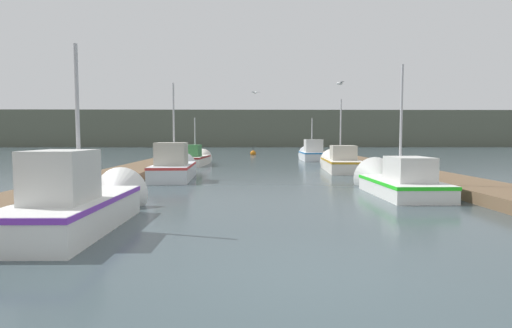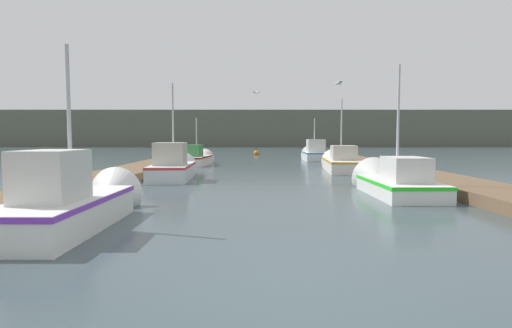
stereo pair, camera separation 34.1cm
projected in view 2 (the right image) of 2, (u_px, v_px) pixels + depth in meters
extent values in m
plane|color=#38474C|center=(296.00, 282.00, 5.17)|extent=(200.00, 200.00, 0.00)
cube|color=brown|center=(143.00, 169.00, 21.12)|extent=(2.28, 40.00, 0.35)
cube|color=brown|center=(390.00, 169.00, 21.11)|extent=(2.28, 40.00, 0.35)
cube|color=#565B4C|center=(259.00, 129.00, 77.24)|extent=(120.00, 16.00, 6.48)
cube|color=silver|center=(66.00, 214.00, 8.03)|extent=(1.54, 3.91, 0.66)
cube|color=purple|center=(65.00, 200.00, 8.01)|extent=(1.57, 3.94, 0.10)
cone|color=silver|center=(110.00, 196.00, 10.46)|extent=(1.45, 0.96, 1.44)
cube|color=silver|center=(52.00, 176.00, 7.49)|extent=(1.01, 1.31, 0.97)
cylinder|color=#B2B2B7|center=(70.00, 121.00, 8.19)|extent=(0.08, 0.08, 3.09)
cube|color=silver|center=(400.00, 188.00, 12.58)|extent=(1.79, 3.67, 0.52)
cube|color=#23D620|center=(400.00, 182.00, 12.57)|extent=(1.82, 3.70, 0.10)
cone|color=silver|center=(377.00, 180.00, 14.87)|extent=(1.67, 0.95, 1.67)
cube|color=silver|center=(406.00, 169.00, 12.08)|extent=(1.13, 1.53, 0.74)
cylinder|color=#B2B2B7|center=(399.00, 122.00, 12.71)|extent=(0.08, 0.08, 3.66)
cube|color=silver|center=(173.00, 172.00, 17.50)|extent=(1.78, 4.08, 0.67)
cube|color=red|center=(173.00, 165.00, 17.48)|extent=(1.81, 4.11, 0.10)
cone|color=silver|center=(181.00, 167.00, 19.95)|extent=(1.55, 0.98, 1.51)
cube|color=#B2AD9E|center=(171.00, 154.00, 16.94)|extent=(1.31, 1.54, 0.95)
cylinder|color=#B2B2B7|center=(173.00, 124.00, 17.65)|extent=(0.08, 0.08, 3.55)
cube|color=silver|center=(342.00, 165.00, 21.56)|extent=(2.00, 4.95, 0.64)
cube|color=gold|center=(342.00, 160.00, 21.54)|extent=(2.03, 4.99, 0.10)
cone|color=silver|center=(335.00, 162.00, 24.50)|extent=(1.64, 1.18, 1.57)
cube|color=#B2AD9E|center=(344.00, 153.00, 20.91)|extent=(1.33, 1.46, 0.76)
cylinder|color=#B2B2B7|center=(342.00, 129.00, 21.78)|extent=(0.08, 0.08, 3.27)
cube|color=silver|center=(196.00, 161.00, 25.90)|extent=(1.73, 3.98, 0.61)
cube|color=maroon|center=(196.00, 157.00, 25.89)|extent=(1.76, 4.02, 0.10)
cone|color=silver|center=(204.00, 159.00, 28.30)|extent=(1.45, 1.02, 1.39)
cube|color=#387A42|center=(194.00, 151.00, 25.37)|extent=(1.04, 1.41, 0.74)
cylinder|color=#B2B2B7|center=(197.00, 137.00, 26.09)|extent=(0.08, 0.08, 2.49)
cube|color=silver|center=(315.00, 156.00, 31.13)|extent=(1.66, 3.70, 0.67)
cube|color=#2370B6|center=(315.00, 153.00, 31.11)|extent=(1.69, 3.73, 0.10)
cone|color=silver|center=(311.00, 155.00, 33.31)|extent=(1.57, 0.69, 1.57)
cube|color=silver|center=(316.00, 146.00, 30.61)|extent=(1.30, 1.37, 0.98)
cylinder|color=#B2B2B7|center=(315.00, 135.00, 31.29)|extent=(0.08, 0.08, 2.63)
cylinder|color=#473523|center=(338.00, 156.00, 29.08)|extent=(0.27, 0.27, 0.95)
cylinder|color=silver|center=(338.00, 149.00, 29.05)|extent=(0.31, 0.31, 0.04)
cylinder|color=#473523|center=(345.00, 157.00, 26.08)|extent=(0.30, 0.30, 1.12)
cylinder|color=silver|center=(345.00, 148.00, 26.04)|extent=(0.35, 0.35, 0.04)
sphere|color=#BF6513|center=(257.00, 153.00, 40.48)|extent=(0.58, 0.58, 0.58)
cylinder|color=black|center=(257.00, 148.00, 40.44)|extent=(0.06, 0.06, 0.50)
ellipsoid|color=white|center=(339.00, 83.00, 16.46)|extent=(0.30, 0.20, 0.12)
cube|color=gray|center=(340.00, 82.00, 16.32)|extent=(0.18, 0.29, 0.07)
cube|color=gray|center=(338.00, 83.00, 16.59)|extent=(0.18, 0.29, 0.07)
ellipsoid|color=white|center=(257.00, 93.00, 24.44)|extent=(0.27, 0.31, 0.12)
cube|color=gray|center=(259.00, 92.00, 24.51)|extent=(0.29, 0.24, 0.07)
cube|color=gray|center=(255.00, 92.00, 24.37)|extent=(0.29, 0.24, 0.07)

